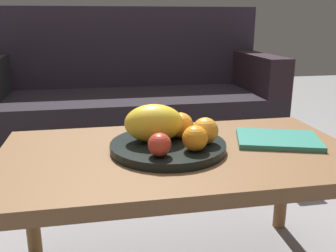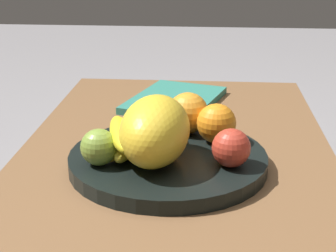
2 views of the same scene
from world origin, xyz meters
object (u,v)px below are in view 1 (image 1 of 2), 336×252
(coffee_table, at_px, (179,167))
(orange_front, at_px, (181,125))
(melon_large_front, at_px, (154,123))
(couch, at_px, (131,106))
(fruit_bowl, at_px, (168,146))
(banana_bunch, at_px, (161,127))
(apple_front, at_px, (160,145))
(orange_right, at_px, (195,138))
(apple_left, at_px, (145,124))
(magazine, at_px, (278,139))
(orange_left, at_px, (205,131))

(coffee_table, distance_m, orange_front, 0.13)
(melon_large_front, distance_m, orange_front, 0.09)
(couch, distance_m, fruit_bowl, 1.23)
(banana_bunch, bearing_deg, coffee_table, -59.41)
(fruit_bowl, height_order, apple_front, apple_front)
(orange_right, xyz_separation_m, banana_bunch, (-0.07, 0.15, -0.01))
(fruit_bowl, xyz_separation_m, orange_right, (0.06, -0.08, 0.05))
(melon_large_front, xyz_separation_m, apple_left, (-0.01, 0.09, -0.03))
(melon_large_front, distance_m, magazine, 0.40)
(couch, height_order, orange_right, couch)
(orange_right, bearing_deg, fruit_bowl, 126.07)
(couch, xyz_separation_m, orange_front, (0.05, -1.18, 0.21))
(melon_large_front, distance_m, banana_bunch, 0.06)
(apple_left, distance_m, banana_bunch, 0.06)
(magazine, bearing_deg, fruit_bowl, -160.24)
(couch, distance_m, banana_bunch, 1.18)
(magazine, bearing_deg, banana_bunch, -170.19)
(banana_bunch, bearing_deg, orange_right, -64.05)
(orange_left, distance_m, apple_left, 0.21)
(couch, bearing_deg, melon_large_front, -91.78)
(fruit_bowl, height_order, magazine, fruit_bowl)
(coffee_table, distance_m, apple_left, 0.18)
(fruit_bowl, bearing_deg, magazine, 2.01)
(apple_front, relative_size, apple_left, 1.04)
(orange_left, relative_size, apple_left, 1.28)
(orange_left, distance_m, magazine, 0.26)
(orange_left, bearing_deg, melon_large_front, 161.70)
(melon_large_front, xyz_separation_m, orange_left, (0.14, -0.05, -0.02))
(orange_left, bearing_deg, couch, 94.78)
(apple_left, bearing_deg, banana_bunch, -46.75)
(orange_left, relative_size, apple_front, 1.23)
(couch, bearing_deg, banana_bunch, -90.48)
(couch, relative_size, apple_front, 27.03)
(orange_right, bearing_deg, orange_left, 50.30)
(apple_left, bearing_deg, coffee_table, -54.07)
(coffee_table, distance_m, couch, 1.24)
(melon_large_front, bearing_deg, banana_bunch, 58.52)
(orange_left, xyz_separation_m, magazine, (0.25, 0.04, -0.06))
(couch, xyz_separation_m, apple_left, (-0.05, -1.12, 0.21))
(apple_left, bearing_deg, couch, 87.36)
(orange_front, distance_m, banana_bunch, 0.06)
(melon_large_front, xyz_separation_m, orange_right, (0.10, -0.10, -0.02))
(fruit_bowl, xyz_separation_m, magazine, (0.35, 0.01, -0.00))
(fruit_bowl, xyz_separation_m, apple_front, (-0.04, -0.10, 0.04))
(melon_large_front, relative_size, magazine, 0.69)
(couch, bearing_deg, orange_left, -85.22)
(coffee_table, distance_m, magazine, 0.33)
(apple_front, bearing_deg, melon_large_front, 88.42)
(melon_large_front, bearing_deg, apple_front, -91.58)
(couch, bearing_deg, coffee_table, -88.48)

